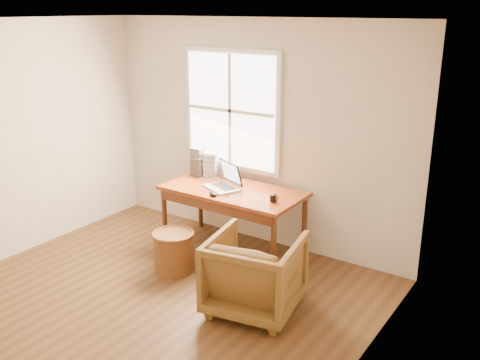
% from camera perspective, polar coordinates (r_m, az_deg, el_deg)
% --- Properties ---
extents(room_shell, '(4.04, 4.54, 2.64)m').
position_cam_1_polar(room_shell, '(4.66, -12.56, 0.25)').
color(room_shell, '#55371D').
rests_on(room_shell, ground).
extents(desk, '(1.60, 0.80, 0.04)m').
position_cam_1_polar(desk, '(6.02, -0.77, -1.16)').
color(desk, brown).
rests_on(desk, room_shell).
extents(armchair, '(0.93, 0.95, 0.74)m').
position_cam_1_polar(armchair, '(4.98, 1.60, -9.94)').
color(armchair, brown).
rests_on(armchair, room_shell).
extents(wicker_stool, '(0.54, 0.54, 0.42)m').
position_cam_1_polar(wicker_stool, '(5.80, -7.09, -7.62)').
color(wicker_stool, brown).
rests_on(wicker_stool, room_shell).
extents(laptop, '(0.48, 0.48, 0.27)m').
position_cam_1_polar(laptop, '(5.98, -1.96, 0.25)').
color(laptop, '#AEB2B6').
rests_on(laptop, desk).
extents(mouse, '(0.14, 0.11, 0.04)m').
position_cam_1_polar(mouse, '(5.80, -2.87, -1.51)').
color(mouse, black).
rests_on(mouse, desk).
extents(coffee_mug, '(0.09, 0.09, 0.08)m').
position_cam_1_polar(coffee_mug, '(5.62, 3.55, -1.94)').
color(coffee_mug, black).
rests_on(coffee_mug, desk).
extents(cd_stack_a, '(0.19, 0.18, 0.30)m').
position_cam_1_polar(cd_stack_a, '(6.42, -3.18, 1.62)').
color(cd_stack_a, silver).
rests_on(cd_stack_a, desk).
extents(cd_stack_b, '(0.16, 0.14, 0.23)m').
position_cam_1_polar(cd_stack_b, '(6.48, -4.41, 1.47)').
color(cd_stack_b, '#222227').
rests_on(cd_stack_b, desk).
extents(cd_stack_c, '(0.16, 0.14, 0.34)m').
position_cam_1_polar(cd_stack_c, '(6.50, -4.53, 2.00)').
color(cd_stack_c, '#A8A6B4').
rests_on(cd_stack_c, desk).
extents(cd_stack_d, '(0.13, 0.12, 0.16)m').
position_cam_1_polar(cd_stack_d, '(6.40, -1.47, 0.96)').
color(cd_stack_d, '#AAAFB5').
rests_on(cd_stack_d, desk).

